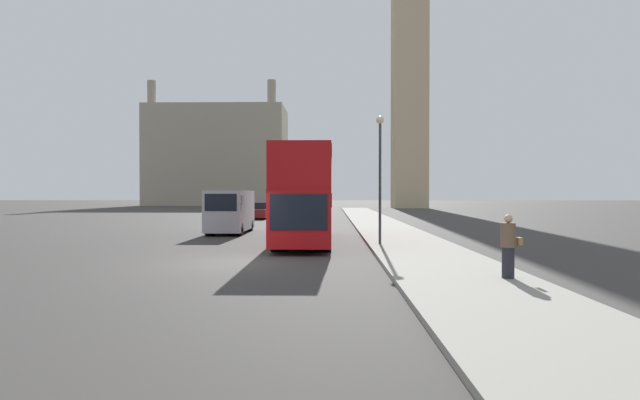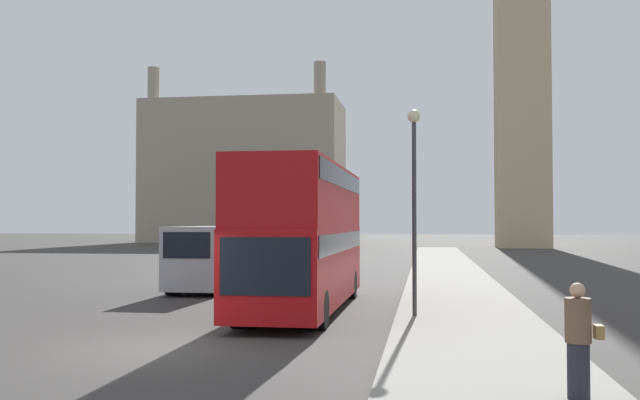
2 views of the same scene
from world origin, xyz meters
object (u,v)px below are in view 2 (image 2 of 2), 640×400
at_px(pedestrian, 579,341).
at_px(red_double_decker_bus, 304,231).
at_px(white_van, 208,257).
at_px(street_lamp, 414,180).
at_px(parked_sedan, 278,254).

bearing_deg(pedestrian, red_double_decker_bus, 118.85).
bearing_deg(white_van, red_double_decker_bus, -49.21).
bearing_deg(street_lamp, parked_sedan, 110.22).
xyz_separation_m(white_van, pedestrian, (10.76, -16.37, -0.38)).
relative_size(pedestrian, street_lamp, 0.30).
bearing_deg(red_double_decker_bus, street_lamp, -27.64).
distance_m(pedestrian, parked_sedan, 35.30).
bearing_deg(parked_sedan, white_van, -87.51).
bearing_deg(pedestrian, white_van, 123.31).
xyz_separation_m(red_double_decker_bus, white_van, (-4.81, 5.58, -1.08)).
relative_size(white_van, street_lamp, 0.94).
distance_m(white_van, pedestrian, 19.60).
height_order(red_double_decker_bus, street_lamp, street_lamp).
bearing_deg(street_lamp, red_double_decker_bus, 152.36).
xyz_separation_m(pedestrian, street_lamp, (-2.53, 9.00, 2.91)).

